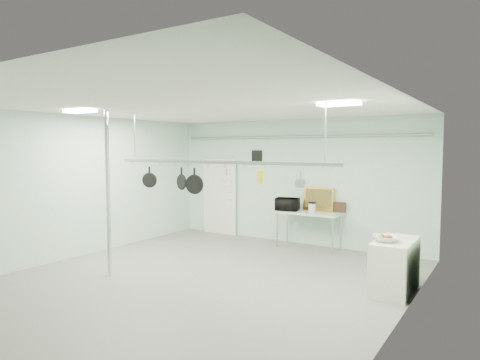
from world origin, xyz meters
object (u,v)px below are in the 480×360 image
Objects in this scene: prep_table at (309,215)px; fruit_bowl at (385,239)px; side_cabinet at (395,266)px; skillet_left at (149,177)px; skillet_mid at (182,179)px; pot_rack at (216,161)px; chrome_pole at (108,193)px; microwave at (288,204)px; coffee_canister at (312,208)px; skillet_right at (194,181)px.

fruit_bowl reaches higher than prep_table.
side_cabinet is at bearing -40.79° from prep_table.
skillet_left is at bearing -122.41° from prep_table.
pot_rack is at bearing 16.62° from skillet_mid.
side_cabinet is at bearing 32.82° from skillet_mid.
fruit_bowl is 4.70m from skillet_left.
pot_rack is (1.90, 0.90, 0.63)m from chrome_pole.
prep_table is 0.33× the size of pot_rack.
prep_table is at bearing 31.98° from skillet_left.
pot_rack is 3.41m from microwave.
microwave is 1.29× the size of skillet_mid.
fruit_bowl is 3.88m from skillet_mid.
coffee_canister is 3.31m from fruit_bowl.
pot_rack is 22.25× the size of coffee_canister.
chrome_pole reaches higher than skillet_left.
side_cabinet is 0.56m from fruit_bowl.
side_cabinet is at bearing -41.22° from coffee_canister.
skillet_mid and skillet_right have the same top height.
coffee_canister is at bearing 59.76° from chrome_pole.
pot_rack is 8.50× the size of microwave.
pot_rack reaches higher than side_cabinet.
prep_table is 1.33× the size of side_cabinet.
skillet_right is at bearing -165.33° from fruit_bowl.
chrome_pole is 4.82m from coffee_canister.
skillet_right is at bearing -105.54° from prep_table.
chrome_pole is at bearing 53.82° from microwave.
chrome_pole is 0.96m from skillet_left.
fruit_bowl is at bearing 129.00° from microwave.
prep_table is 0.22m from coffee_canister.
skillet_mid is (-1.24, -3.30, 1.03)m from prep_table.
pot_rack is at bearing -98.98° from coffee_canister.
side_cabinet is at bearing -12.29° from skillet_left.
coffee_canister is (0.51, 3.24, -1.22)m from pot_rack.
skillet_mid is at bearing -25.61° from skillet_left.
skillet_right reaches higher than coffee_canister.
chrome_pole reaches higher than pot_rack.
chrome_pole is 1.42m from skillet_mid.
skillet_left is (-4.53, -0.88, 0.92)m from fruit_bowl.
microwave is 3.32m from skillet_right.
side_cabinet is 3.78m from microwave.
pot_rack is at bearing -10.72° from skillet_right.
side_cabinet is 4.19m from skillet_mid.
microwave reaches higher than coffee_canister.
prep_table is at bearing 135.14° from fruit_bowl.
microwave is at bearing -169.91° from prep_table.
skillet_mid is at bearing 64.74° from microwave.
skillet_left is at bearing -169.03° from fruit_bowl.
skillet_mid is at bearing 180.00° from pot_rack.
coffee_canister is (2.41, 4.14, -0.59)m from chrome_pole.
prep_table is at bearing 139.21° from side_cabinet.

